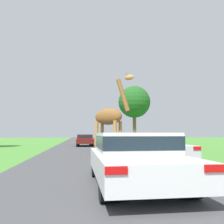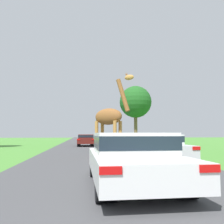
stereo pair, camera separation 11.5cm
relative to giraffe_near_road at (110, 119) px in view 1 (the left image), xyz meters
The scene contains 8 objects.
road 16.58m from the giraffe_near_road, 91.65° to the left, with size 7.64×120.00×0.00m.
giraffe_near_road is the anchor object (origin of this frame).
car_lead_maroon 7.79m from the giraffe_near_road, 92.67° to the right, with size 1.98×4.57×1.31m.
car_queue_right 4.55m from the giraffe_near_road, 77.00° to the left, with size 1.94×3.98×1.18m.
car_queue_left 11.86m from the giraffe_near_road, 95.74° to the left, with size 1.74×3.97×1.21m.
car_far_ahead 16.89m from the giraffe_near_road, 83.78° to the left, with size 1.80×4.40×1.38m.
car_verge_right 3.92m from the giraffe_near_road, 57.95° to the right, with size 1.70×4.24×1.26m.
tree_left_edge 21.80m from the giraffe_near_road, 72.98° to the left, with size 4.73×4.73×8.37m.
Camera 1 is at (-1.26, -0.02, 1.29)m, focal length 38.00 mm.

